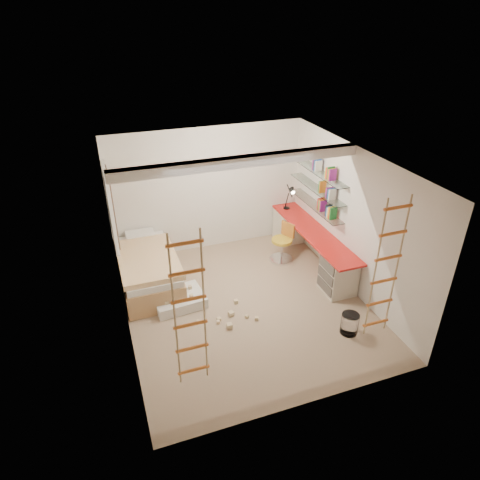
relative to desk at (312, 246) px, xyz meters
name	(u,v)px	position (x,y,z in m)	size (l,w,h in m)	color
floor	(246,305)	(-1.72, -0.86, -0.40)	(4.50, 4.50, 0.00)	#9A8263
ceiling_beam	(240,162)	(-1.72, -0.56, 2.12)	(4.00, 0.18, 0.16)	white
window_frame	(110,207)	(-3.69, 0.64, 1.15)	(0.06, 1.15, 1.35)	white
window_blind	(112,206)	(-3.65, 0.64, 1.15)	(0.02, 1.00, 1.20)	#4C2D1E
rope_ladder_left	(190,312)	(-3.07, -2.61, 1.11)	(0.41, 0.04, 2.13)	#CD6523
rope_ladder_right	(386,270)	(-0.37, -2.61, 1.11)	(0.41, 0.04, 2.13)	orange
waste_bin	(350,324)	(-0.41, -2.08, -0.23)	(0.28, 0.28, 0.35)	white
desk	(312,246)	(0.00, 0.00, 0.00)	(0.56, 2.80, 0.75)	red
shelves	(317,189)	(0.15, 0.27, 1.10)	(0.25, 1.80, 0.71)	white
bed	(148,269)	(-3.20, 0.36, -0.07)	(1.02, 2.00, 0.69)	#AD7F51
task_lamp	(291,194)	(-0.05, 0.96, 0.73)	(0.14, 0.36, 0.57)	black
swivel_chair	(282,247)	(-0.49, 0.31, -0.11)	(0.63, 0.63, 0.80)	gold
play_platform	(176,297)	(-2.86, -0.41, -0.25)	(0.92, 0.75, 0.38)	silver
toy_blocks	(206,304)	(-2.43, -0.83, -0.22)	(1.43, 1.09, 0.65)	#CCB284
books	(317,184)	(0.15, 0.27, 1.20)	(0.14, 0.70, 0.92)	#1E722D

